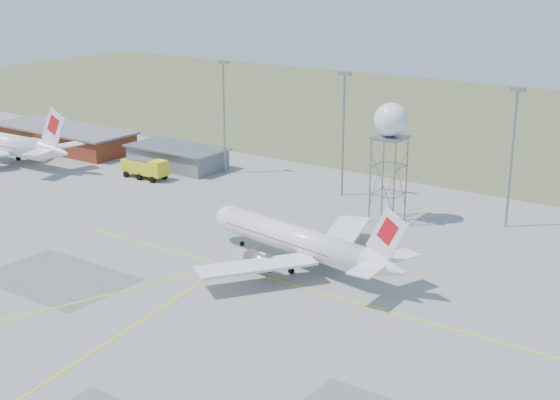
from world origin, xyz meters
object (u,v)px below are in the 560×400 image
Objects in this scene: airliner_main at (298,241)px; baggage_tug at (72,153)px; fire_truck at (146,169)px; airliner_far at (0,143)px; radar_tower at (389,156)px.

airliner_main is 13.23× the size of baggage_tug.
fire_truck is 24.48m from baggage_tug.
airliner_far is 15.01× the size of baggage_tug.
airliner_far is 2.02× the size of radar_tower.
airliner_far is 13.80m from baggage_tug.
fire_truck is (-45.71, 19.19, -1.57)m from airliner_main.
airliner_far is (-76.98, 11.43, 0.44)m from airliner_main.
baggage_tug is (7.09, 11.43, -3.10)m from airliner_far.
fire_truck is (31.26, 7.76, -2.01)m from airliner_far.
radar_tower reaches higher than airliner_far.
airliner_main is at bearing -91.92° from radar_tower.
radar_tower is 71.27m from baggage_tug.
radar_tower reaches higher than airliner_main.
radar_tower is at bearing 4.08° from fire_truck.
airliner_main is at bearing -23.14° from fire_truck.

